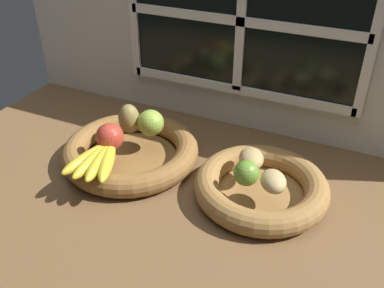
# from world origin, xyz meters

# --- Properties ---
(ground_plane) EXTENTS (1.40, 0.90, 0.03)m
(ground_plane) POSITION_xyz_m (0.00, 0.00, -0.01)
(ground_plane) COLOR brown
(back_wall) EXTENTS (1.40, 0.05, 0.55)m
(back_wall) POSITION_xyz_m (0.00, 0.30, 0.28)
(back_wall) COLOR silver
(back_wall) RESTS_ON ground_plane
(fruit_bowl_left) EXTENTS (0.35, 0.35, 0.06)m
(fruit_bowl_left) POSITION_xyz_m (-0.18, -0.00, 0.03)
(fruit_bowl_left) COLOR brown
(fruit_bowl_left) RESTS_ON ground_plane
(fruit_bowl_right) EXTENTS (0.31, 0.31, 0.06)m
(fruit_bowl_right) POSITION_xyz_m (0.16, -0.00, 0.03)
(fruit_bowl_right) COLOR olive
(fruit_bowl_right) RESTS_ON ground_plane
(apple_red_front) EXTENTS (0.07, 0.07, 0.07)m
(apple_red_front) POSITION_xyz_m (-0.21, -0.05, 0.09)
(apple_red_front) COLOR #B73828
(apple_red_front) RESTS_ON fruit_bowl_left
(apple_green_back) EXTENTS (0.07, 0.07, 0.07)m
(apple_green_back) POSITION_xyz_m (-0.15, 0.05, 0.09)
(apple_green_back) COLOR #8CAD3D
(apple_green_back) RESTS_ON fruit_bowl_left
(pear_brown) EXTENTS (0.08, 0.08, 0.08)m
(pear_brown) POSITION_xyz_m (-0.21, 0.04, 0.10)
(pear_brown) COLOR olive
(pear_brown) RESTS_ON fruit_bowl_left
(banana_bunch_front) EXTENTS (0.13, 0.17, 0.03)m
(banana_bunch_front) POSITION_xyz_m (-0.20, -0.12, 0.07)
(banana_bunch_front) COLOR gold
(banana_bunch_front) RESTS_ON fruit_bowl_left
(potato_small) EXTENTS (0.08, 0.09, 0.04)m
(potato_small) POSITION_xyz_m (0.19, -0.03, 0.08)
(potato_small) COLOR tan
(potato_small) RESTS_ON fruit_bowl_right
(potato_oblong) EXTENTS (0.08, 0.09, 0.04)m
(potato_oblong) POSITION_xyz_m (0.13, 0.03, 0.08)
(potato_oblong) COLOR tan
(potato_oblong) RESTS_ON fruit_bowl_right
(lime_near) EXTENTS (0.06, 0.06, 0.06)m
(lime_near) POSITION_xyz_m (0.14, -0.04, 0.08)
(lime_near) COLOR olive
(lime_near) RESTS_ON fruit_bowl_right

